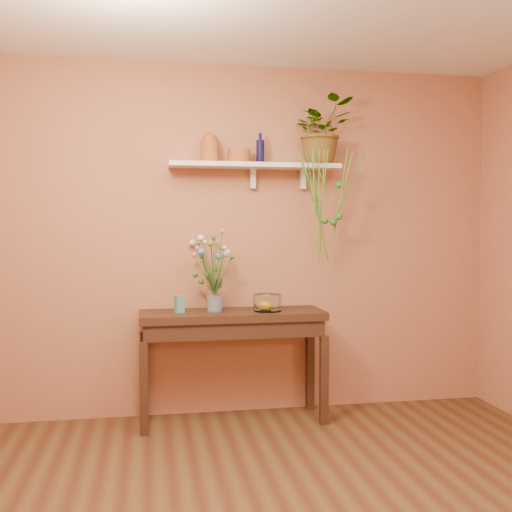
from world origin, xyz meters
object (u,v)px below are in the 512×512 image
Objects in this scene: sideboard at (232,327)px; terracotta_jug at (210,148)px; glass_vase at (215,297)px; blue_bottle at (260,151)px; spider_plant at (321,131)px; glass_bowl at (268,303)px; bouquet at (210,257)px.

terracotta_jug reaches higher than sideboard.
terracotta_jug is at bearing 100.28° from glass_vase.
sideboard is 0.26m from glass_vase.
blue_bottle is at bearing 16.61° from glass_vase.
spider_plant reaches higher than glass_vase.
sideboard is 5.58× the size of glass_vase.
glass_vase is at bearing -79.72° from terracotta_jug.
blue_bottle reaches higher than sideboard.
terracotta_jug is 1.24m from glass_bowl.
blue_bottle is at bearing 177.57° from spider_plant.
glass_bowl is (0.42, -0.07, -0.34)m from bouquet.
spider_plant reaches higher than sideboard.
terracotta_jug is 0.38× the size of bouquet.
spider_plant is at bearing 4.86° from bouquet.
spider_plant reaches higher than blue_bottle.
glass_vase is at bearing 175.24° from sideboard.
sideboard is 5.93× the size of blue_bottle.
blue_bottle reaches higher than bouquet.
glass_vase is at bearing -173.98° from spider_plant.
glass_bowl is at bearing -162.58° from spider_plant.
spider_plant is at bearing -1.85° from terracotta_jug.
sideboard is 6.08× the size of terracotta_jug.
terracotta_jug is (-0.15, 0.13, 1.34)m from sideboard.
glass_bowl is at bearing -22.40° from terracotta_jug.
bouquet is at bearing 170.92° from glass_bowl.
spider_plant is at bearing 17.42° from glass_bowl.
spider_plant reaches higher than terracotta_jug.
spider_plant is at bearing 6.02° from glass_vase.
glass_bowl reaches higher than sideboard.
bouquet is at bearing -95.69° from terracotta_jug.
glass_vase is (0.02, -0.12, -1.11)m from terracotta_jug.
spider_plant is 2.08× the size of glass_vase.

